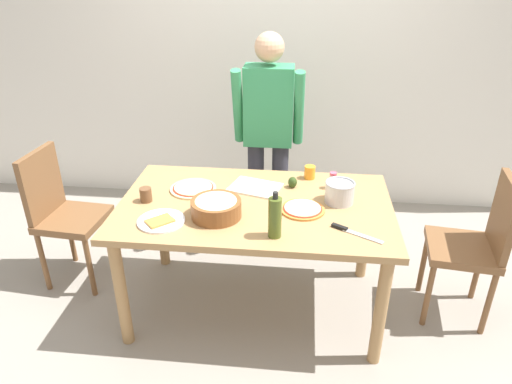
% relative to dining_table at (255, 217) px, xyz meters
% --- Properties ---
extents(ground, '(8.00, 8.00, 0.00)m').
position_rel_dining_table_xyz_m(ground, '(0.00, 0.00, -0.67)').
color(ground, gray).
extents(wall_back, '(5.60, 0.10, 2.60)m').
position_rel_dining_table_xyz_m(wall_back, '(0.00, 1.60, 0.63)').
color(wall_back, silver).
rests_on(wall_back, ground).
extents(dining_table, '(1.60, 0.96, 0.76)m').
position_rel_dining_table_xyz_m(dining_table, '(0.00, 0.00, 0.00)').
color(dining_table, '#A37A4C').
rests_on(dining_table, ground).
extents(person_cook, '(0.49, 0.25, 1.62)m').
position_rel_dining_table_xyz_m(person_cook, '(0.01, 0.76, 0.27)').
color(person_cook, '#2D2D38').
rests_on(person_cook, ground).
extents(chair_wooden_left, '(0.43, 0.43, 0.95)m').
position_rel_dining_table_xyz_m(chair_wooden_left, '(-1.32, 0.18, -0.13)').
color(chair_wooden_left, brown).
rests_on(chair_wooden_left, ground).
extents(chair_wooden_right, '(0.45, 0.45, 0.95)m').
position_rel_dining_table_xyz_m(chair_wooden_right, '(1.32, 0.07, -0.13)').
color(chair_wooden_right, brown).
rests_on(chair_wooden_right, ground).
extents(pizza_raw_on_board, '(0.29, 0.29, 0.02)m').
position_rel_dining_table_xyz_m(pizza_raw_on_board, '(-0.40, 0.14, 0.10)').
color(pizza_raw_on_board, beige).
rests_on(pizza_raw_on_board, dining_table).
extents(pizza_cooked_on_tray, '(0.25, 0.25, 0.02)m').
position_rel_dining_table_xyz_m(pizza_cooked_on_tray, '(0.28, -0.05, 0.10)').
color(pizza_cooked_on_tray, '#C67A33').
rests_on(pizza_cooked_on_tray, dining_table).
extents(plate_with_slice, '(0.26, 0.26, 0.02)m').
position_rel_dining_table_xyz_m(plate_with_slice, '(-0.49, -0.27, 0.10)').
color(plate_with_slice, white).
rests_on(plate_with_slice, dining_table).
extents(popcorn_bowl, '(0.28, 0.28, 0.11)m').
position_rel_dining_table_xyz_m(popcorn_bowl, '(-0.20, -0.17, 0.15)').
color(popcorn_bowl, brown).
rests_on(popcorn_bowl, dining_table).
extents(olive_oil_bottle, '(0.07, 0.07, 0.26)m').
position_rel_dining_table_xyz_m(olive_oil_bottle, '(0.14, -0.34, 0.20)').
color(olive_oil_bottle, '#47561E').
rests_on(olive_oil_bottle, dining_table).
extents(steel_pot, '(0.17, 0.17, 0.13)m').
position_rel_dining_table_xyz_m(steel_pot, '(0.49, 0.07, 0.16)').
color(steel_pot, '#B7B7BC').
rests_on(steel_pot, dining_table).
extents(cup_orange, '(0.07, 0.07, 0.08)m').
position_rel_dining_table_xyz_m(cup_orange, '(0.32, 0.38, 0.13)').
color(cup_orange, orange).
rests_on(cup_orange, dining_table).
extents(cup_small_brown, '(0.07, 0.07, 0.08)m').
position_rel_dining_table_xyz_m(cup_small_brown, '(-0.64, -0.04, 0.13)').
color(cup_small_brown, brown).
rests_on(cup_small_brown, dining_table).
extents(salt_shaker, '(0.04, 0.04, 0.11)m').
position_rel_dining_table_xyz_m(salt_shaker, '(0.46, 0.25, 0.14)').
color(salt_shaker, white).
rests_on(salt_shaker, dining_table).
extents(cutting_board_white, '(0.35, 0.30, 0.01)m').
position_rel_dining_table_xyz_m(cutting_board_white, '(-0.02, 0.20, 0.10)').
color(cutting_board_white, white).
rests_on(cutting_board_white, dining_table).
extents(chef_knife, '(0.26, 0.17, 0.02)m').
position_rel_dining_table_xyz_m(chef_knife, '(0.53, -0.26, 0.10)').
color(chef_knife, silver).
rests_on(chef_knife, dining_table).
extents(avocado, '(0.06, 0.06, 0.07)m').
position_rel_dining_table_xyz_m(avocado, '(0.21, 0.24, 0.13)').
color(avocado, '#2D4219').
rests_on(avocado, dining_table).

